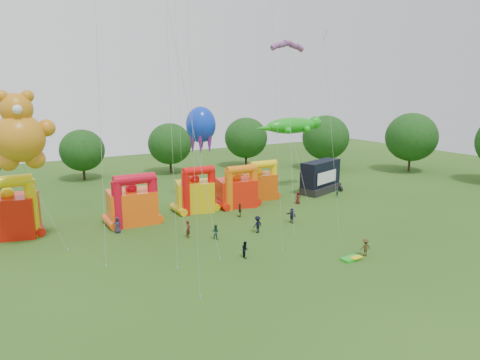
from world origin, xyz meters
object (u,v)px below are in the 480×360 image
spectator_4 (240,210)px  teddy_bear_kite (27,156)px  gecko_kite (296,149)px  spectator_0 (117,225)px  bouncy_castle_2 (195,194)px  stage_trailer (321,177)px  octopus_kite (201,160)px  bouncy_castle_0 (10,213)px

spectator_4 → teddy_bear_kite: bearing=-64.9°
gecko_kite → spectator_0: gecko_kite is taller
bouncy_castle_2 → gecko_kite: (17.72, 1.44, 4.48)m
spectator_0 → gecko_kite: bearing=29.6°
stage_trailer → octopus_kite: octopus_kite is taller
spectator_0 → spectator_4: size_ratio=1.04×
bouncy_castle_2 → spectator_4: size_ratio=3.47×
octopus_kite → stage_trailer: bearing=-10.7°
bouncy_castle_2 → gecko_kite: gecko_kite is taller
bouncy_castle_0 → teddy_bear_kite: teddy_bear_kite is taller
bouncy_castle_0 → teddy_bear_kite: bearing=-72.1°
bouncy_castle_0 → teddy_bear_kite: (1.92, -5.95, 6.96)m
bouncy_castle_0 → spectator_4: size_ratio=3.95×
gecko_kite → bouncy_castle_0: bearing=-179.6°
octopus_kite → spectator_0: octopus_kite is taller
stage_trailer → spectator_4: stage_trailer is taller
bouncy_castle_2 → gecko_kite: 18.33m
stage_trailer → gecko_kite: size_ratio=0.67×
bouncy_castle_0 → spectator_0: (10.37, -4.80, -1.75)m
bouncy_castle_0 → gecko_kite: bearing=0.4°
bouncy_castle_0 → spectator_0: bouncy_castle_0 is taller
teddy_bear_kite → spectator_0: 12.19m
spectator_4 → octopus_kite: bearing=-145.8°
teddy_bear_kite → gecko_kite: (37.53, 6.23, -2.78)m
teddy_bear_kite → spectator_4: (23.55, -0.47, -8.74)m
stage_trailer → spectator_4: size_ratio=4.60×
teddy_bear_kite → octopus_kite: size_ratio=1.17×
stage_trailer → spectator_0: bearing=-174.0°
spectator_0 → spectator_4: (15.09, -1.62, -0.03)m
bouncy_castle_2 → teddy_bear_kite: size_ratio=0.39×
stage_trailer → spectator_4: 18.45m
spectator_0 → teddy_bear_kite: bearing=-152.5°
bouncy_castle_2 → spectator_0: bearing=-162.2°
bouncy_castle_0 → teddy_bear_kite: 9.36m
bouncy_castle_2 → stage_trailer: (21.41, -0.18, 0.04)m
octopus_kite → spectator_0: bearing=-153.2°
stage_trailer → spectator_0: (-32.76, -3.46, -1.48)m
bouncy_castle_2 → teddy_bear_kite: teddy_bear_kite is taller
stage_trailer → teddy_bear_kite: bearing=-173.6°
bouncy_castle_2 → octopus_kite: size_ratio=0.46×
bouncy_castle_0 → gecko_kite: 39.67m
bouncy_castle_2 → spectator_0: bouncy_castle_2 is taller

